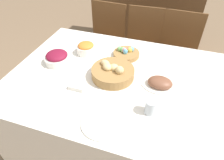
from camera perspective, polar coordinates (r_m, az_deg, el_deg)
The scene contains 17 objects.
ground_plane at distance 2.04m, azimuth 1.20°, elevation -15.35°, with size 12.00×12.00×0.00m, color #7F664C.
dining_table at distance 1.74m, azimuth 1.36°, elevation -8.54°, with size 1.61×1.18×0.74m.
chair_far_center at distance 2.34m, azimuth 8.91°, elevation 9.53°, with size 0.44×0.44×0.90m.
chair_far_right at distance 2.32m, azimuth 18.04°, elevation 7.68°, with size 0.43×0.43×0.90m.
chair_far_left at distance 2.44m, azimuth -2.12°, elevation 11.42°, with size 0.45×0.45×0.90m.
sideboard at distance 3.26m, azimuth 9.59°, elevation 17.52°, with size 1.53×0.44×0.88m.
bread_basket at distance 1.46m, azimuth 0.20°, elevation 2.24°, with size 0.31×0.31×0.12m.
egg_basket at distance 1.70m, azimuth 4.10°, elevation 7.69°, with size 0.22×0.22×0.08m.
ham_platter at distance 1.43m, azimuth 13.55°, elevation -0.87°, with size 0.26×0.18×0.08m.
beet_salad_bowl at distance 1.66m, azimuth -15.40°, elevation 6.16°, with size 0.20×0.20×0.10m.
carrot_bowl at distance 1.73m, azimuth -7.41°, elevation 8.98°, with size 0.16×0.16×0.10m.
dinner_plate at distance 1.19m, azimuth -2.58°, elevation -11.93°, with size 0.26×0.26×0.01m.
fork at distance 1.24m, azimuth -9.47°, elevation -10.05°, with size 0.02×0.20×0.00m.
knife at distance 1.17m, azimuth 4.85°, elevation -13.88°, with size 0.02×0.20×0.00m.
spoon at distance 1.16m, azimuth 6.32°, elevation -14.23°, with size 0.02×0.20×0.00m.
drinking_cup at distance 1.23m, azimuth 11.01°, elevation -7.58°, with size 0.07×0.07×0.10m.
butter_dish at distance 1.40m, azimuth -9.84°, elevation -1.89°, with size 0.11×0.07×0.03m.
Camera 1 is at (0.32, -1.09, 1.69)m, focal length 32.00 mm.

